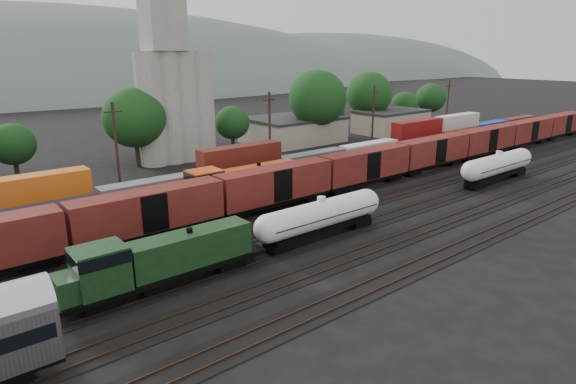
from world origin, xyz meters
TOP-DOWN VIEW (x-y plane):
  - ground at (0.00, 0.00)m, footprint 600.00×600.00m
  - tracks at (0.00, 0.00)m, footprint 180.00×33.20m
  - green_locomotive at (-19.27, -5.00)m, footprint 16.88×2.98m
  - tank_car_a at (-2.11, -5.00)m, footprint 15.63×2.80m
  - tank_car_b at (31.74, -5.00)m, footprint 16.26×2.91m
  - orange_locomotive at (-1.89, 10.00)m, footprint 18.31×3.05m
  - boxcar_string at (-0.02, 5.00)m, footprint 169.00×2.90m
  - container_wall at (-2.28, 15.00)m, footprint 165.60×2.60m
  - grain_silo at (3.28, 36.00)m, footprint 13.40×5.00m
  - industrial_sheds at (6.63, 35.25)m, footprint 119.38×17.26m
  - tree_band at (-6.61, 35.73)m, footprint 165.76×22.97m
  - utility_poles at (0.00, 22.00)m, footprint 122.20×0.36m
  - distant_hills at (23.92, 260.00)m, footprint 860.00×286.00m

SIDE VIEW (x-z plane):
  - distant_hills at x=23.92m, z-range -85.56..44.44m
  - ground at x=0.00m, z-range 0.00..0.00m
  - tracks at x=0.00m, z-range -0.05..0.15m
  - tank_car_a at x=-2.11m, z-range 0.40..4.50m
  - tank_car_b at x=31.74m, z-range 0.41..4.67m
  - green_locomotive at x=-19.27m, z-range 0.32..4.78m
  - industrial_sheds at x=6.63m, z-range 0.01..5.11m
  - orange_locomotive at x=-1.89m, z-range 0.32..4.89m
  - container_wall at x=-2.28m, z-range -0.25..5.55m
  - boxcar_string at x=-0.02m, z-range 1.02..5.22m
  - utility_poles at x=0.00m, z-range 0.21..12.21m
  - tree_band at x=-6.61m, z-range 0.40..14.93m
  - grain_silo at x=3.28m, z-range -3.24..25.76m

